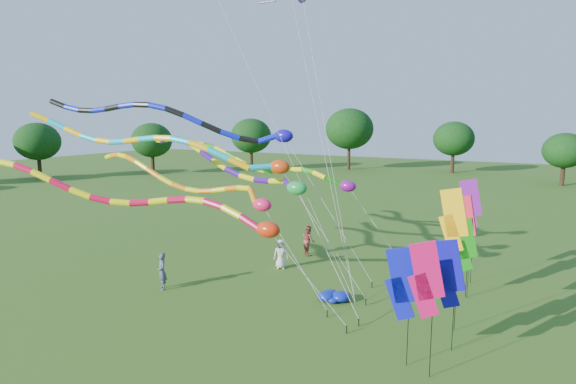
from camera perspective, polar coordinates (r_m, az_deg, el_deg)
The scene contains 19 objects.
ground at distance 19.05m, azimuth -3.88°, elevation -16.35°, with size 160.00×160.00×0.00m, color #2D5616.
tree_ring at distance 20.70m, azimuth 1.77°, elevation 1.02°, with size 121.27×118.68×9.72m.
tube_kite_red at distance 20.54m, azimuth -14.55°, elevation -1.37°, with size 14.97×3.57×6.82m.
tube_kite_orange at distance 23.33m, azimuth -10.64°, elevation 0.94°, with size 13.68×1.36×6.79m.
tube_kite_purple at distance 24.43m, azimuth -7.16°, elevation 3.41°, with size 15.50×5.82×7.69m.
tube_kite_blue at distance 24.35m, azimuth -11.73°, elevation 8.17°, with size 16.31×4.49×9.61m.
tube_kite_cyan at distance 22.88m, azimuth -13.18°, elevation 5.15°, with size 16.49×3.60×8.93m.
tube_kite_green at distance 28.83m, azimuth -0.20°, elevation 2.60°, with size 14.28×1.58×7.07m.
banner_pole_red at distance 23.05m, azimuth 20.20°, elevation -3.39°, with size 1.11×0.49×4.70m.
banner_pole_orange at distance 18.99m, azimuth 19.01°, elevation -3.25°, with size 1.16×0.23×5.56m.
banner_pole_blue_b at distance 17.71m, azimuth 18.45°, elevation -9.18°, with size 1.16×0.11×4.02m.
banner_pole_blue_a at distance 16.23m, azimuth 13.35°, elevation -10.53°, with size 1.16×0.26×4.04m.
banner_pole_magenta_b at distance 15.54m, azimuth 16.01°, elevation -10.00°, with size 1.10×0.52×4.44m.
banner_pole_green at distance 22.96m, azimuth 20.17°, elevation -5.94°, with size 1.10×0.54×3.71m.
banner_pole_violet at distance 24.84m, azimuth 20.73°, elevation -1.40°, with size 1.12×0.45×5.20m.
blue_nylon_heap at distance 21.78m, azimuth 5.68°, elevation -12.47°, with size 1.14×1.56×0.45m.
person_a at distance 26.17m, azimuth -0.85°, elevation -7.35°, with size 0.78×0.51×1.60m, color beige.
person_b at distance 23.82m, azimuth -14.72°, elevation -9.08°, with size 0.65×0.42×1.78m, color #454B60.
person_c at distance 28.68m, azimuth 2.44°, elevation -5.73°, with size 0.86×0.67×1.76m, color #994237.
Camera 1 is at (9.27, -14.53, 8.11)m, focal length 30.00 mm.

